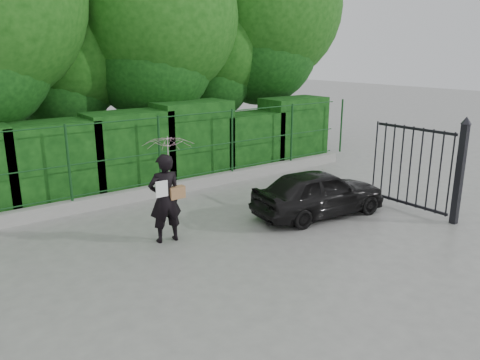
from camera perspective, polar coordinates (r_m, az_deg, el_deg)
ground at (r=8.71m, az=2.05°, el=-9.46°), size 80.00×80.00×0.00m
kerb at (r=12.26m, az=-11.23°, el=-1.52°), size 14.00×0.25×0.30m
fence at (r=12.09m, az=-10.55°, el=3.43°), size 14.13×0.06×1.80m
hedge at (r=12.94m, az=-13.22°, el=3.30°), size 14.20×1.20×2.27m
trees at (r=15.19m, az=-13.71°, el=18.65°), size 17.10×6.15×8.08m
gate at (r=11.27m, az=23.13°, el=1.49°), size 0.22×2.33×2.36m
woman at (r=9.18m, az=-8.82°, el=0.83°), size 1.00×1.01×2.10m
car at (r=10.85m, az=9.62°, el=-1.49°), size 3.34×1.70×1.09m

